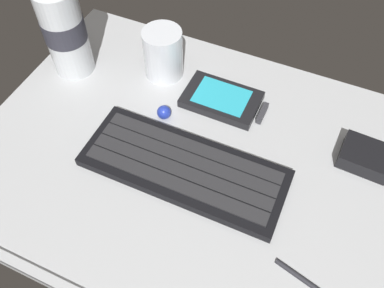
{
  "coord_description": "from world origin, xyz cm",
  "views": [
    {
      "loc": [
        13.66,
        -30.45,
        49.2
      ],
      "look_at": [
        0.0,
        0.0,
        3.0
      ],
      "focal_mm": 38.08,
      "sensor_mm": 36.0,
      "label": 1
    }
  ],
  "objects": [
    {
      "name": "water_bottle",
      "position": [
        -25.9,
        8.71,
        9.01
      ],
      "size": [
        6.73,
        6.73,
        20.8
      ],
      "color": "silver",
      "rests_on": "ground_plane"
    },
    {
      "name": "stylus_pen",
      "position": [
        20.49,
        -11.15,
        0.35
      ],
      "size": [
        9.39,
        2.97,
        0.7
      ],
      "primitive_type": "cylinder",
      "rotation": [
        0.0,
        1.57,
        -0.24
      ],
      "color": "#26262B",
      "rests_on": "ground_plane"
    },
    {
      "name": "charger_block",
      "position": [
        22.99,
        9.27,
        1.2
      ],
      "size": [
        7.27,
        5.94,
        2.4
      ],
      "primitive_type": "cube",
      "rotation": [
        0.0,
        0.0,
        -0.05
      ],
      "color": "black",
      "rests_on": "ground_plane"
    },
    {
      "name": "keyboard",
      "position": [
        0.46,
        -2.73,
        0.81
      ],
      "size": [
        29.03,
        11.08,
        1.7
      ],
      "color": "black",
      "rests_on": "ground_plane"
    },
    {
      "name": "ground_plane",
      "position": [
        0.0,
        -0.23,
        -0.99
      ],
      "size": [
        64.0,
        48.0,
        2.8
      ],
      "color": "#B7BABC"
    },
    {
      "name": "trackball_mouse",
      "position": [
        -7.0,
        5.0,
        1.1
      ],
      "size": [
        2.2,
        2.2,
        2.2
      ],
      "primitive_type": "sphere",
      "color": "#2338B2",
      "rests_on": "ground_plane"
    },
    {
      "name": "juice_cup",
      "position": [
        -11.33,
        13.8,
        3.91
      ],
      "size": [
        6.4,
        6.4,
        8.5
      ],
      "color": "silver",
      "rests_on": "ground_plane"
    },
    {
      "name": "handheld_device",
      "position": [
        0.66,
        11.5,
        0.73
      ],
      "size": [
        12.85,
        7.7,
        1.5
      ],
      "color": "black",
      "rests_on": "ground_plane"
    }
  ]
}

